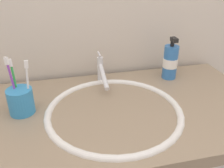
% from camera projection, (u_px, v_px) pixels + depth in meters
% --- Properties ---
extents(tiled_wall_back, '(2.24, 0.04, 2.40)m').
position_uv_depth(tiled_wall_back, '(99.00, 3.00, 1.00)').
color(tiled_wall_back, beige).
rests_on(tiled_wall_back, ground).
extents(sink_basin, '(0.46, 0.46, 0.09)m').
position_uv_depth(sink_basin, '(114.00, 119.00, 0.85)').
color(sink_basin, white).
rests_on(sink_basin, vanity_counter).
extents(faucet, '(0.02, 0.17, 0.12)m').
position_uv_depth(faucet, '(101.00, 72.00, 0.99)').
color(faucet, silver).
rests_on(faucet, sink_basin).
extents(toothbrush_cup, '(0.08, 0.08, 0.09)m').
position_uv_depth(toothbrush_cup, '(21.00, 101.00, 0.81)').
color(toothbrush_cup, '#338CCC').
rests_on(toothbrush_cup, vanity_counter).
extents(toothbrush_green, '(0.02, 0.04, 0.17)m').
position_uv_depth(toothbrush_green, '(15.00, 82.00, 0.80)').
color(toothbrush_green, green).
rests_on(toothbrush_green, toothbrush_cup).
extents(toothbrush_white, '(0.02, 0.01, 0.18)m').
position_uv_depth(toothbrush_white, '(28.00, 83.00, 0.79)').
color(toothbrush_white, white).
rests_on(toothbrush_white, toothbrush_cup).
extents(toothbrush_purple, '(0.03, 0.02, 0.19)m').
position_uv_depth(toothbrush_purple, '(12.00, 81.00, 0.79)').
color(toothbrush_purple, purple).
rests_on(toothbrush_purple, toothbrush_cup).
extents(soap_dispenser, '(0.06, 0.06, 0.18)m').
position_uv_depth(soap_dispenser, '(170.00, 62.00, 1.04)').
color(soap_dispenser, '#3372BF').
rests_on(soap_dispenser, vanity_counter).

